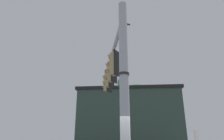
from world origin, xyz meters
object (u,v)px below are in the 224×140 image
object	(u,v)px
traffic_light_mid_inner	(111,72)
street_name_sign	(122,77)
bird_flying	(127,24)
traffic_light_nearest_pole	(114,64)
traffic_light_arm_end	(107,83)
traffic_light_mid_outer	(109,78)

from	to	relation	value
traffic_light_mid_inner	street_name_sign	xyz separation A→B (m)	(-2.46, -2.11, -1.26)
traffic_light_mid_inner	bird_flying	distance (m)	3.19
traffic_light_nearest_pole	traffic_light_arm_end	xyz separation A→B (m)	(2.62, 2.22, 0.00)
bird_flying	traffic_light_arm_end	bearing A→B (deg)	65.58
traffic_light_nearest_pole	bird_flying	xyz separation A→B (m)	(1.67, 0.14, 3.03)
traffic_light_arm_end	bird_flying	distance (m)	3.80
traffic_light_nearest_pole	traffic_light_mid_inner	size ratio (longest dim) A/B	1.00
traffic_light_mid_inner	traffic_light_mid_outer	bearing A→B (deg)	40.29
traffic_light_mid_inner	traffic_light_mid_outer	world-z (taller)	same
traffic_light_mid_outer	traffic_light_arm_end	xyz separation A→B (m)	(0.87, 0.74, 0.00)
street_name_sign	traffic_light_mid_inner	bearing A→B (deg)	40.57
traffic_light_mid_outer	traffic_light_arm_end	distance (m)	1.14
traffic_light_nearest_pole	bird_flying	distance (m)	3.47
traffic_light_mid_outer	traffic_light_arm_end	size ratio (longest dim) A/B	1.00
traffic_light_arm_end	street_name_sign	bearing A→B (deg)	-139.55
traffic_light_mid_outer	street_name_sign	world-z (taller)	traffic_light_mid_outer
traffic_light_nearest_pole	traffic_light_mid_inner	world-z (taller)	same
traffic_light_mid_outer	bird_flying	distance (m)	3.32
traffic_light_arm_end	street_name_sign	size ratio (longest dim) A/B	1.11
traffic_light_mid_inner	bird_flying	world-z (taller)	bird_flying
traffic_light_nearest_pole	traffic_light_mid_outer	xyz separation A→B (m)	(1.74, 1.48, 0.00)
traffic_light_mid_outer	street_name_sign	size ratio (longest dim) A/B	1.11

